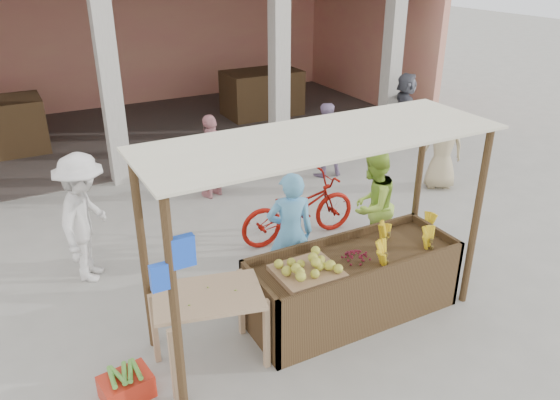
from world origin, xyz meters
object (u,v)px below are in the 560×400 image
red_crate (126,387)px  motorcycle (298,207)px  vendor_blue (290,230)px  side_table (208,306)px  fruit_stall (353,287)px  vendor_green (372,203)px

red_crate → motorcycle: (3.22, 2.10, 0.40)m
red_crate → vendor_blue: (2.41, 0.91, 0.77)m
side_table → motorcycle: size_ratio=0.63×
side_table → red_crate: (-0.95, -0.05, -0.64)m
fruit_stall → vendor_blue: 1.06m
red_crate → vendor_blue: 2.69m
side_table → motorcycle: motorcycle is taller
red_crate → motorcycle: motorcycle is taller
side_table → motorcycle: (2.27, 2.05, -0.24)m
vendor_blue → motorcycle: (0.81, 1.19, -0.37)m
vendor_blue → fruit_stall: bearing=134.4°
side_table → vendor_green: vendor_green is taller
motorcycle → vendor_green: bearing=-146.5°
fruit_stall → motorcycle: bearing=78.9°
side_table → fruit_stall: bearing=14.4°
side_table → vendor_blue: vendor_blue is taller
fruit_stall → vendor_green: 1.53m
fruit_stall → red_crate: bearing=-178.6°
fruit_stall → red_crate: size_ratio=5.22×
vendor_blue → vendor_green: size_ratio=1.03×
fruit_stall → motorcycle: motorcycle is taller
fruit_stall → vendor_green: vendor_green is taller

